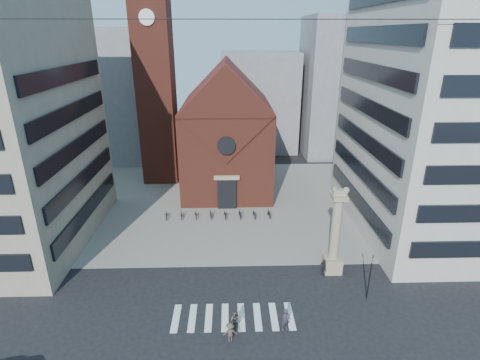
% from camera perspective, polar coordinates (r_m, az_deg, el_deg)
% --- Properties ---
extents(ground, '(120.00, 120.00, 0.00)m').
position_cam_1_polar(ground, '(34.10, -2.07, -16.82)').
color(ground, black).
rests_on(ground, ground).
extents(piazza, '(46.00, 30.00, 0.05)m').
position_cam_1_polar(piazza, '(50.39, -1.95, -3.28)').
color(piazza, gray).
rests_on(piazza, ground).
extents(zebra_crossing, '(10.20, 3.20, 0.01)m').
position_cam_1_polar(zebra_crossing, '(31.80, -1.05, -20.15)').
color(zebra_crossing, white).
rests_on(zebra_crossing, ground).
extents(church, '(12.00, 16.65, 18.00)m').
position_cam_1_polar(church, '(53.44, -2.04, 7.24)').
color(church, maroon).
rests_on(church, ground).
extents(campanile, '(5.50, 5.50, 31.20)m').
position_cam_1_polar(campanile, '(56.00, -12.81, 15.46)').
color(campanile, maroon).
rests_on(campanile, ground).
extents(building_right, '(18.00, 22.00, 32.00)m').
position_cam_1_polar(building_right, '(45.65, 30.24, 12.22)').
color(building_right, '#BAB3A8').
rests_on(building_right, ground).
extents(bg_block_left, '(16.00, 14.00, 22.00)m').
position_cam_1_polar(bg_block_left, '(70.55, -18.86, 12.12)').
color(bg_block_left, gray).
rests_on(bg_block_left, ground).
extents(bg_block_mid, '(14.00, 12.00, 18.00)m').
position_cam_1_polar(bg_block_mid, '(72.99, 2.85, 11.90)').
color(bg_block_mid, gray).
rests_on(bg_block_mid, ground).
extents(bg_block_right, '(16.00, 14.00, 24.00)m').
position_cam_1_polar(bg_block_right, '(72.64, 16.13, 13.46)').
color(bg_block_right, gray).
rests_on(bg_block_right, ground).
extents(lion_column, '(1.63, 1.60, 8.68)m').
position_cam_1_polar(lion_column, '(35.91, 14.25, -8.72)').
color(lion_column, tan).
rests_on(lion_column, ground).
extents(traffic_light, '(0.13, 0.16, 4.30)m').
position_cam_1_polar(traffic_light, '(33.95, 19.18, -13.59)').
color(traffic_light, black).
rests_on(traffic_light, ground).
extents(pedestrian_0, '(0.80, 0.68, 1.86)m').
position_cam_1_polar(pedestrian_0, '(30.36, 6.97, -20.40)').
color(pedestrian_0, '#2E2838').
rests_on(pedestrian_0, ground).
extents(pedestrian_1, '(1.02, 0.95, 1.69)m').
position_cam_1_polar(pedestrian_1, '(30.21, -0.70, -20.70)').
color(pedestrian_1, '#4E453E').
rests_on(pedestrian_1, ground).
extents(pedestrian_2, '(0.66, 1.04, 1.65)m').
position_cam_1_polar(pedestrian_2, '(36.49, 12.59, -12.91)').
color(pedestrian_2, '#222229').
rests_on(pedestrian_2, ground).
extents(pedestrian_3, '(1.09, 0.68, 1.61)m').
position_cam_1_polar(pedestrian_3, '(29.45, -1.51, -22.17)').
color(pedestrian_3, '#4A3B31').
rests_on(pedestrian_3, ground).
extents(scooter_0, '(0.79, 1.75, 0.89)m').
position_cam_1_polar(scooter_0, '(46.52, -11.12, -5.28)').
color(scooter_0, black).
rests_on(scooter_0, piazza).
extents(scooter_1, '(0.66, 1.68, 0.99)m').
position_cam_1_polar(scooter_1, '(46.23, -8.93, -5.24)').
color(scooter_1, black).
rests_on(scooter_1, piazza).
extents(scooter_2, '(0.79, 1.75, 0.89)m').
position_cam_1_polar(scooter_2, '(46.05, -6.72, -5.29)').
color(scooter_2, black).
rests_on(scooter_2, piazza).
extents(scooter_3, '(0.66, 1.68, 0.99)m').
position_cam_1_polar(scooter_3, '(45.90, -4.49, -5.23)').
color(scooter_3, black).
rests_on(scooter_3, piazza).
extents(scooter_4, '(0.79, 1.75, 0.89)m').
position_cam_1_polar(scooter_4, '(45.86, -2.26, -5.27)').
color(scooter_4, black).
rests_on(scooter_4, piazza).
extents(scooter_5, '(0.66, 1.68, 0.99)m').
position_cam_1_polar(scooter_5, '(45.85, -0.02, -5.19)').
color(scooter_5, black).
rests_on(scooter_5, piazza).
extents(scooter_6, '(0.79, 1.75, 0.89)m').
position_cam_1_polar(scooter_6, '(45.95, 2.21, -5.21)').
color(scooter_6, black).
rests_on(scooter_6, piazza).
extents(scooter_7, '(0.66, 1.68, 0.99)m').
position_cam_1_polar(scooter_7, '(46.08, 4.44, -5.12)').
color(scooter_7, black).
rests_on(scooter_7, piazza).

